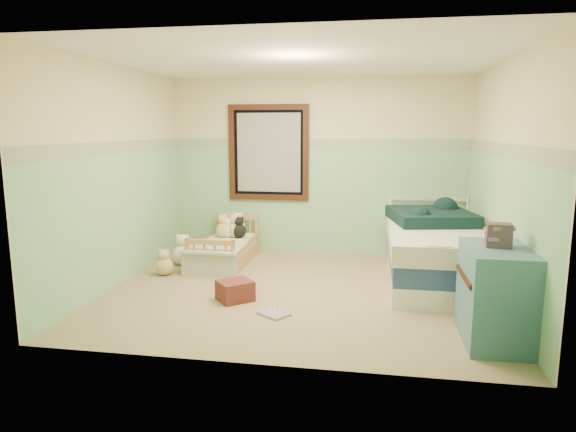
% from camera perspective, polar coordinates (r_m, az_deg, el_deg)
% --- Properties ---
extents(floor, '(4.20, 3.60, 0.02)m').
position_cam_1_polar(floor, '(5.69, 1.18, -8.60)').
color(floor, gray).
rests_on(floor, ground).
extents(ceiling, '(4.20, 3.60, 0.02)m').
position_cam_1_polar(ceiling, '(5.45, 1.28, 17.43)').
color(ceiling, white).
rests_on(ceiling, wall_back).
extents(wall_back, '(4.20, 0.04, 2.50)m').
position_cam_1_polar(wall_back, '(7.21, 3.34, 5.54)').
color(wall_back, beige).
rests_on(wall_back, floor).
extents(wall_front, '(4.20, 0.04, 2.50)m').
position_cam_1_polar(wall_front, '(3.67, -2.89, 1.33)').
color(wall_front, beige).
rests_on(wall_front, floor).
extents(wall_left, '(0.04, 3.60, 2.50)m').
position_cam_1_polar(wall_left, '(6.10, -18.75, 4.24)').
color(wall_left, beige).
rests_on(wall_left, floor).
extents(wall_right, '(0.04, 3.60, 2.50)m').
position_cam_1_polar(wall_right, '(5.53, 23.35, 3.42)').
color(wall_right, beige).
rests_on(wall_right, floor).
extents(wainscot_mint, '(4.20, 0.01, 1.50)m').
position_cam_1_polar(wainscot_mint, '(7.25, 3.28, 1.58)').
color(wainscot_mint, '#89C598').
rests_on(wainscot_mint, floor).
extents(border_strip, '(4.20, 0.01, 0.15)m').
position_cam_1_polar(border_strip, '(7.17, 3.35, 8.12)').
color(border_strip, '#4A6B54').
rests_on(border_strip, wall_back).
extents(window_frame, '(1.16, 0.06, 1.36)m').
position_cam_1_polar(window_frame, '(7.26, -2.22, 7.16)').
color(window_frame, '#39190E').
rests_on(window_frame, wall_back).
extents(window_blinds, '(0.92, 0.01, 1.12)m').
position_cam_1_polar(window_blinds, '(7.27, -2.21, 7.16)').
color(window_blinds, beige).
rests_on(window_blinds, window_frame).
extents(toddler_bed_frame, '(0.65, 1.30, 0.17)m').
position_cam_1_polar(toddler_bed_frame, '(6.90, -7.16, -4.55)').
color(toddler_bed_frame, tan).
rests_on(toddler_bed_frame, floor).
extents(toddler_mattress, '(0.59, 1.24, 0.12)m').
position_cam_1_polar(toddler_mattress, '(6.87, -7.19, -3.39)').
color(toddler_mattress, white).
rests_on(toddler_mattress, toddler_bed_frame).
extents(patchwork_quilt, '(0.71, 0.65, 0.03)m').
position_cam_1_polar(patchwork_quilt, '(6.47, -8.23, -3.55)').
color(patchwork_quilt, '#6A8DB2').
rests_on(patchwork_quilt, toddler_mattress).
extents(plush_bed_brown, '(0.21, 0.21, 0.21)m').
position_cam_1_polar(plush_bed_brown, '(7.34, -7.22, -1.22)').
color(plush_bed_brown, brown).
rests_on(plush_bed_brown, toddler_mattress).
extents(plush_bed_white, '(0.21, 0.21, 0.21)m').
position_cam_1_polar(plush_bed_white, '(7.29, -5.71, -1.25)').
color(plush_bed_white, white).
rests_on(plush_bed_white, toddler_mattress).
extents(plush_bed_tan, '(0.21, 0.21, 0.21)m').
position_cam_1_polar(plush_bed_tan, '(7.12, -7.34, -1.56)').
color(plush_bed_tan, '#DCBF82').
rests_on(plush_bed_tan, toddler_mattress).
extents(plush_bed_dark, '(0.20, 0.20, 0.20)m').
position_cam_1_polar(plush_bed_dark, '(7.06, -5.55, -1.66)').
color(plush_bed_dark, black).
rests_on(plush_bed_dark, toddler_mattress).
extents(plush_floor_cream, '(0.28, 0.28, 0.28)m').
position_cam_1_polar(plush_floor_cream, '(6.87, -11.79, -4.28)').
color(plush_floor_cream, white).
rests_on(plush_floor_cream, floor).
extents(plush_floor_tan, '(0.22, 0.22, 0.22)m').
position_cam_1_polar(plush_floor_tan, '(6.45, -13.80, -5.55)').
color(plush_floor_tan, '#DCBF82').
rests_on(plush_floor_tan, floor).
extents(twin_bed_frame, '(1.08, 2.16, 0.22)m').
position_cam_1_polar(twin_bed_frame, '(6.28, 16.33, -6.09)').
color(twin_bed_frame, white).
rests_on(twin_bed_frame, floor).
extents(twin_boxspring, '(1.08, 2.16, 0.22)m').
position_cam_1_polar(twin_boxspring, '(6.22, 16.42, -4.14)').
color(twin_boxspring, navy).
rests_on(twin_boxspring, twin_bed_frame).
extents(twin_mattress, '(1.12, 2.20, 0.22)m').
position_cam_1_polar(twin_mattress, '(6.17, 16.52, -2.16)').
color(twin_mattress, silver).
rests_on(twin_mattress, twin_boxspring).
extents(teal_blanket, '(1.09, 1.13, 0.14)m').
position_cam_1_polar(teal_blanket, '(6.43, 15.85, -0.03)').
color(teal_blanket, black).
rests_on(teal_blanket, twin_mattress).
extents(dresser, '(0.51, 0.82, 0.82)m').
position_cam_1_polar(dresser, '(4.65, 22.40, -8.24)').
color(dresser, teal).
rests_on(dresser, floor).
extents(book_stack, '(0.21, 0.17, 0.20)m').
position_cam_1_polar(book_stack, '(4.56, 22.71, -2.00)').
color(book_stack, brown).
rests_on(book_stack, dresser).
extents(red_pillow, '(0.45, 0.45, 0.21)m').
position_cam_1_polar(red_pillow, '(5.40, -6.00, -8.39)').
color(red_pillow, maroon).
rests_on(red_pillow, floor).
extents(floor_book, '(0.35, 0.33, 0.03)m').
position_cam_1_polar(floor_book, '(5.00, -1.60, -10.99)').
color(floor_book, '#F8B745').
rests_on(floor_book, floor).
extents(extra_plush_0, '(0.19, 0.19, 0.19)m').
position_cam_1_polar(extra_plush_0, '(7.12, -6.81, -1.64)').
color(extra_plush_0, white).
rests_on(extra_plush_0, toddler_mattress).
extents(extra_plush_1, '(0.22, 0.22, 0.22)m').
position_cam_1_polar(extra_plush_1, '(7.10, -6.05, -1.54)').
color(extra_plush_1, '#DCBF82').
rests_on(extra_plush_1, toddler_mattress).
extents(extra_plush_2, '(0.21, 0.21, 0.21)m').
position_cam_1_polar(extra_plush_2, '(7.27, -7.21, -1.31)').
color(extra_plush_2, '#DCBF82').
rests_on(extra_plush_2, toddler_mattress).
extents(extra_plush_3, '(0.15, 0.15, 0.15)m').
position_cam_1_polar(extra_plush_3, '(7.21, -7.03, -1.65)').
color(extra_plush_3, '#DCBF82').
rests_on(extra_plush_3, toddler_mattress).
extents(extra_plush_4, '(0.21, 0.21, 0.21)m').
position_cam_1_polar(extra_plush_4, '(7.14, -5.74, -1.49)').
color(extra_plush_4, '#DCBF82').
rests_on(extra_plush_4, toddler_mattress).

